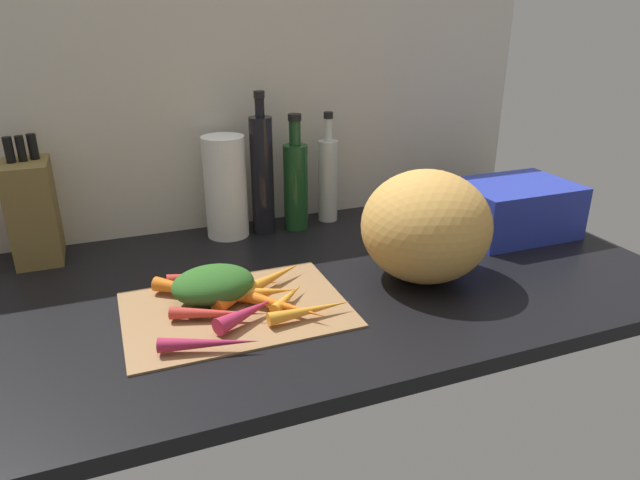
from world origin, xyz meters
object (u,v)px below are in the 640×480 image
carrot_7 (191,290)px  carrot_12 (193,277)px  carrot_1 (219,313)px  bottle_0 (262,174)px  carrot_2 (258,293)px  carrot_11 (248,289)px  carrot_3 (311,310)px  paper_towel_roll (226,187)px  bottle_2 (328,178)px  carrot_5 (288,297)px  cutting_board (236,308)px  carrot_10 (210,343)px  carrot_0 (243,286)px  dish_rack (513,208)px  knife_block (33,209)px  carrot_4 (247,312)px  carrot_6 (285,306)px  carrot_8 (238,285)px  winter_squash (426,226)px  bottle_1 (296,183)px  carrot_9 (271,279)px

carrot_7 → carrot_12: size_ratio=1.56×
carrot_1 → bottle_0: 47.56cm
carrot_2 → carrot_11: 3.03cm
carrot_3 → carrot_12: size_ratio=1.59×
paper_towel_roll → bottle_2: 27.52cm
carrot_5 → bottle_0: bottle_0 is taller
cutting_board → carrot_10: size_ratio=2.48×
carrot_2 → paper_towel_roll: 39.34cm
carrot_0 → dish_rack: bearing=7.3°
carrot_5 → knife_block: bearing=136.9°
carrot_4 → bottle_2: 57.79cm
paper_towel_roll → carrot_4: bearing=-98.5°
cutting_board → carrot_2: (4.58, 0.63, 2.14)cm
carrot_6 → carrot_5: bearing=62.3°
carrot_6 → carrot_8: 12.93cm
carrot_0 → winter_squash: 38.87cm
bottle_1 → dish_rack: 54.84cm
carrot_11 → winter_squash: size_ratio=0.66×
carrot_1 → bottle_2: bearing=48.4°
knife_block → paper_towel_roll: knife_block is taller
carrot_2 → carrot_11: carrot_2 is taller
carrot_10 → bottle_1: (32.39, 50.31, 9.86)cm
carrot_11 → knife_block: bearing=136.2°
bottle_0 → winter_squash: bearing=-57.9°
carrot_2 → carrot_11: bearing=113.8°
carrot_6 → carrot_10: same height
paper_towel_roll → bottle_2: size_ratio=0.87×
carrot_8 → carrot_9: size_ratio=0.94×
knife_block → bottle_2: 70.28cm
carrot_2 → carrot_6: bearing=-60.5°
carrot_5 → bottle_2: bearing=59.1°
carrot_10 → bottle_2: 68.28cm
carrot_5 → carrot_0: bearing=136.8°
bottle_1 → carrot_10: bearing=-122.8°
carrot_7 → paper_towel_roll: 36.25cm
carrot_0 → carrot_11: bearing=-66.3°
carrot_4 → carrot_6: 7.22cm
carrot_7 → winter_squash: (47.24, -7.33, 9.26)cm
carrot_2 → carrot_9: carrot_2 is taller
carrot_4 → winter_squash: bearing=7.9°
carrot_4 → carrot_9: 14.19cm
carrot_1 → bottle_0: bottle_0 is taller
cutting_board → paper_towel_roll: paper_towel_roll is taller
carrot_0 → paper_towel_roll: bearing=82.1°
carrot_4 → dish_rack: dish_rack is taller
carrot_7 → winter_squash: size_ratio=0.60×
cutting_board → knife_block: 54.98cm
carrot_4 → winter_squash: (39.32, 5.47, 9.14)cm
cutting_board → carrot_3: (11.88, -8.53, 1.64)cm
carrot_5 → carrot_6: carrot_6 is taller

